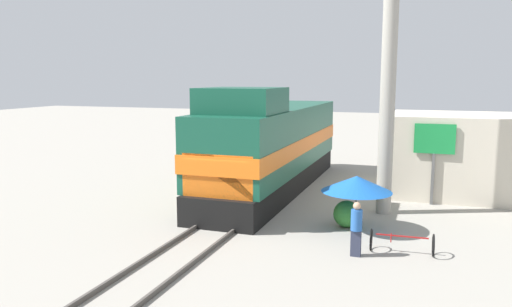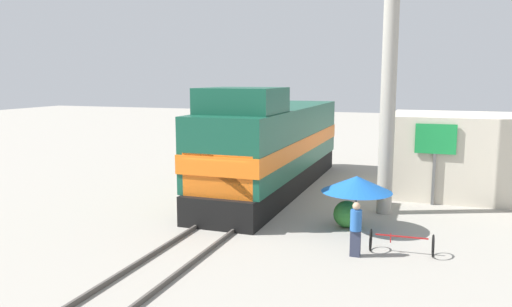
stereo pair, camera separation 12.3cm
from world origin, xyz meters
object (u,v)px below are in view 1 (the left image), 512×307
(vendor_umbrella, at_px, (357,184))
(billboard_sign, at_px, (434,145))
(utility_pole, at_px, (389,60))
(bicycle, at_px, (402,242))
(locomotive, at_px, (271,147))
(person_bystander, at_px, (356,227))

(vendor_umbrella, xyz_separation_m, billboard_sign, (2.52, 4.71, 0.85))
(utility_pole, bearing_deg, vendor_umbrella, -104.84)
(bicycle, bearing_deg, vendor_umbrella, -140.85)
(locomotive, xyz_separation_m, person_bystander, (5.02, -7.39, -1.22))
(person_bystander, distance_m, bicycle, 1.56)
(locomotive, height_order, person_bystander, locomotive)
(utility_pole, distance_m, person_bystander, 7.31)
(billboard_sign, relative_size, bicycle, 1.80)
(vendor_umbrella, relative_size, bicycle, 1.29)
(bicycle, bearing_deg, billboard_sign, 170.17)
(vendor_umbrella, bearing_deg, bicycle, -48.51)
(vendor_umbrella, distance_m, person_bystander, 2.71)
(vendor_umbrella, bearing_deg, utility_pole, 75.16)
(utility_pole, xyz_separation_m, bicycle, (0.94, -4.57, -5.61))
(utility_pole, height_order, bicycle, utility_pole)
(vendor_umbrella, bearing_deg, locomotive, 133.92)
(vendor_umbrella, xyz_separation_m, person_bystander, (0.37, -2.57, -0.77))
(person_bystander, bearing_deg, bicycle, 28.27)
(locomotive, xyz_separation_m, utility_pole, (5.36, -2.13, 3.84))
(utility_pole, relative_size, vendor_umbrella, 4.83)
(billboard_sign, distance_m, person_bystander, 7.76)
(billboard_sign, distance_m, bicycle, 6.99)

